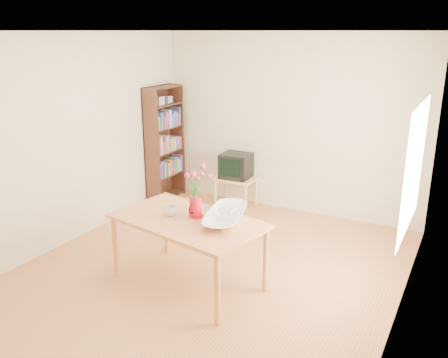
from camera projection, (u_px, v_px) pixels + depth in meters
The scene contains 11 objects.
room at pixel (213, 160), 4.99m from camera, with size 4.50×4.50×4.50m.
table at pixel (188, 225), 4.89m from camera, with size 1.70×1.16×0.75m.
tv_stand at pixel (236, 182), 7.25m from camera, with size 0.60×0.45×0.46m.
bookshelf at pixel (165, 148), 7.45m from camera, with size 0.28×0.70×1.80m.
pitcher at pixel (196, 208), 4.89m from camera, with size 0.15×0.22×0.23m.
flowers at pixel (195, 181), 4.80m from camera, with size 0.26×0.26×0.36m, color #E5355C, non-canonical shape.
mug at pixel (171, 211), 4.95m from camera, with size 0.13×0.13×0.10m, color white.
bowl at pixel (225, 196), 4.77m from camera, with size 0.54×0.54×0.51m, color white.
teacup_a at pixel (222, 200), 4.81m from camera, with size 0.07×0.07×0.06m, color white.
teacup_b at pixel (230, 201), 4.78m from camera, with size 0.07×0.07×0.06m, color white.
television at pixel (236, 165), 7.18m from camera, with size 0.45×0.42×0.37m.
Camera 1 is at (2.43, -4.18, 2.60)m, focal length 38.00 mm.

